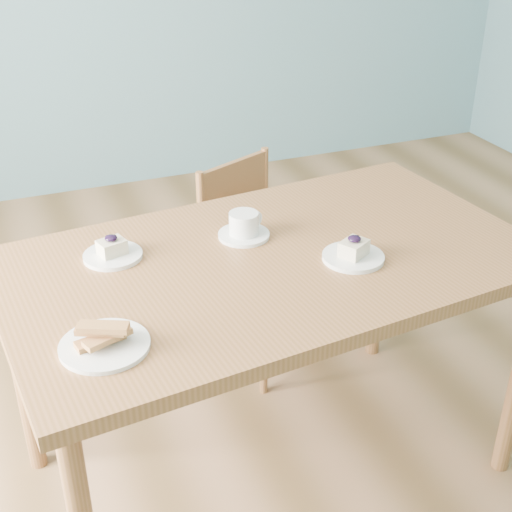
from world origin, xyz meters
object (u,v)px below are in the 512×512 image
at_px(coffee_cup, 244,227).
at_px(biscotti_plate, 104,340).
at_px(cheesecake_plate_far, 112,252).
at_px(dining_chair, 257,265).
at_px(dining_table, 271,281).
at_px(cheesecake_plate_near, 353,253).

height_order(coffee_cup, biscotti_plate, coffee_cup).
bearing_deg(cheesecake_plate_far, biscotti_plate, -104.25).
bearing_deg(dining_chair, biscotti_plate, -154.31).
bearing_deg(biscotti_plate, cheesecake_plate_far, 75.75).
distance_m(cheesecake_plate_far, coffee_cup, 0.39).
distance_m(dining_table, dining_chair, 0.70).
xyz_separation_m(dining_chair, cheesecake_plate_far, (-0.62, -0.44, 0.41)).
height_order(cheesecake_plate_far, coffee_cup, coffee_cup).
bearing_deg(coffee_cup, cheesecake_plate_near, -63.10).
height_order(dining_chair, coffee_cup, coffee_cup).
xyz_separation_m(dining_chair, coffee_cup, (-0.22, -0.46, 0.42)).
distance_m(dining_chair, cheesecake_plate_near, 0.81).
distance_m(coffee_cup, biscotti_plate, 0.64).
xyz_separation_m(dining_table, cheesecake_plate_near, (0.21, -0.10, 0.10)).
bearing_deg(dining_table, cheesecake_plate_near, -31.81).
height_order(dining_chair, biscotti_plate, biscotti_plate).
bearing_deg(coffee_cup, dining_chair, 46.82).
bearing_deg(biscotti_plate, coffee_cup, 38.92).
bearing_deg(cheesecake_plate_near, dining_table, 154.03).
bearing_deg(dining_chair, cheesecake_plate_near, -113.31).
height_order(dining_chair, cheesecake_plate_near, cheesecake_plate_near).
xyz_separation_m(dining_table, coffee_cup, (-0.03, 0.14, 0.11)).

